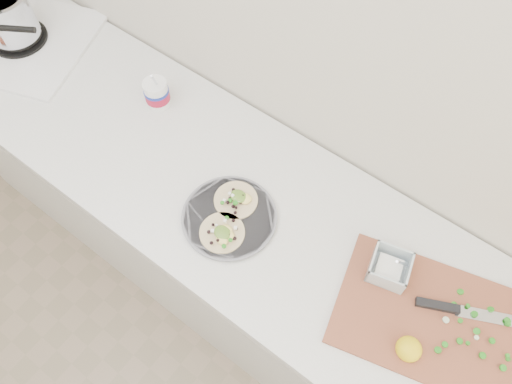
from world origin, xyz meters
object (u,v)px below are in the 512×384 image
Objects in this scene: stove at (12,25)px; tub at (157,92)px; taco_plate at (229,216)px; cutboard at (426,311)px.

stove is 0.66m from tub.
tub is at bearing -10.74° from stove.
taco_plate is at bearing -23.44° from tub.
taco_plate is 0.64m from cutboard.
taco_plate is 1.50× the size of tub.
taco_plate is at bearing 174.39° from cutboard.
cutboard is at bearing -5.97° from tub.
stove is 1.14× the size of cutboard.
tub reaches higher than cutboard.
tub is 0.34× the size of cutboard.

